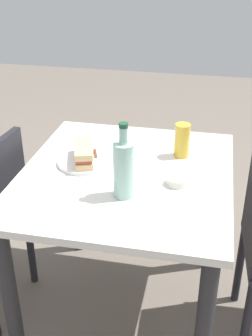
# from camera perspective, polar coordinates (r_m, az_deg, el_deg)

# --- Properties ---
(ground_plane) EXTENTS (8.00, 8.00, 0.00)m
(ground_plane) POSITION_cam_1_polar(r_m,az_deg,el_deg) (2.19, -0.00, -17.84)
(ground_plane) COLOR #6B6056
(dining_table) EXTENTS (0.92, 0.83, 0.74)m
(dining_table) POSITION_cam_1_polar(r_m,az_deg,el_deg) (1.80, -0.00, -4.20)
(dining_table) COLOR silver
(dining_table) RESTS_ON ground
(plate_near) EXTENTS (0.22, 0.22, 0.01)m
(plate_near) POSITION_cam_1_polar(r_m,az_deg,el_deg) (1.80, -5.45, 0.80)
(plate_near) COLOR white
(plate_near) RESTS_ON dining_table
(baguette_sandwich_near) EXTENTS (0.20, 0.12, 0.07)m
(baguette_sandwich_near) POSITION_cam_1_polar(r_m,az_deg,el_deg) (1.79, -5.51, 1.98)
(baguette_sandwich_near) COLOR #DBB77A
(baguette_sandwich_near) RESTS_ON plate_near
(knife_near) EXTENTS (0.17, 0.07, 0.01)m
(knife_near) POSITION_cam_1_polar(r_m,az_deg,el_deg) (1.81, -3.91, 1.33)
(knife_near) COLOR silver
(knife_near) RESTS_ON plate_near
(water_bottle) EXTENTS (0.07, 0.07, 0.28)m
(water_bottle) POSITION_cam_1_polar(r_m,az_deg,el_deg) (1.53, -0.32, -0.06)
(water_bottle) COLOR #99C6B7
(water_bottle) RESTS_ON dining_table
(beer_glass) EXTENTS (0.06, 0.06, 0.14)m
(beer_glass) POSITION_cam_1_polar(r_m,az_deg,el_deg) (1.85, 7.31, 3.58)
(beer_glass) COLOR gold
(beer_glass) RESTS_ON dining_table
(olive_bowl) EXTENTS (0.08, 0.08, 0.03)m
(olive_bowl) POSITION_cam_1_polar(r_m,az_deg,el_deg) (1.65, 6.72, -1.69)
(olive_bowl) COLOR silver
(olive_bowl) RESTS_ON dining_table
(paper_napkin) EXTENTS (0.16, 0.16, 0.00)m
(paper_napkin) POSITION_cam_1_polar(r_m,az_deg,el_deg) (2.10, -6.45, 4.71)
(paper_napkin) COLOR white
(paper_napkin) RESTS_ON dining_table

